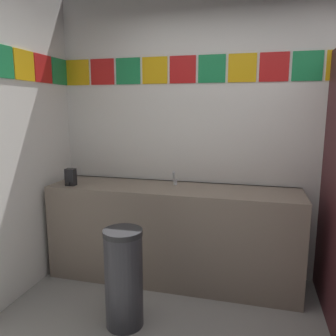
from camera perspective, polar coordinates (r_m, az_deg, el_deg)
name	(u,v)px	position (r m, az deg, el deg)	size (l,w,h in m)	color
wall_back	(255,138)	(3.22, 14.68, 5.05)	(3.82, 0.09, 2.67)	white
vanity_counter	(173,233)	(3.19, 0.83, -11.06)	(2.30, 0.56, 0.89)	gray
faucet_center	(175,180)	(3.13, 1.25, -2.02)	(0.04, 0.10, 0.14)	silver
soap_dispenser	(71,177)	(3.25, -16.23, -1.51)	(0.09, 0.09, 0.16)	black
trash_bin	(124,278)	(2.61, -7.46, -18.15)	(0.29, 0.29, 0.75)	#333338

